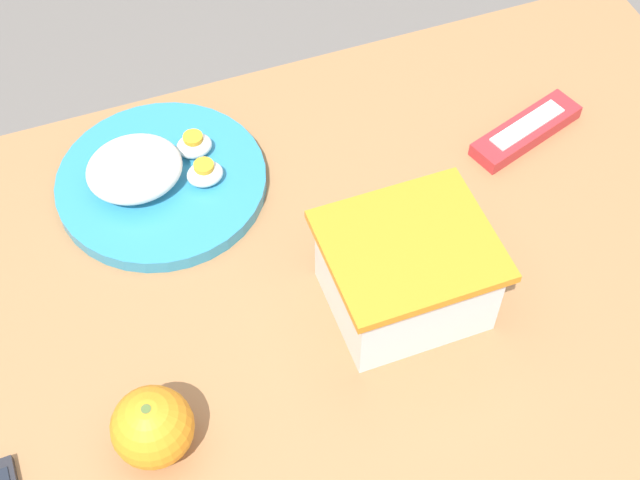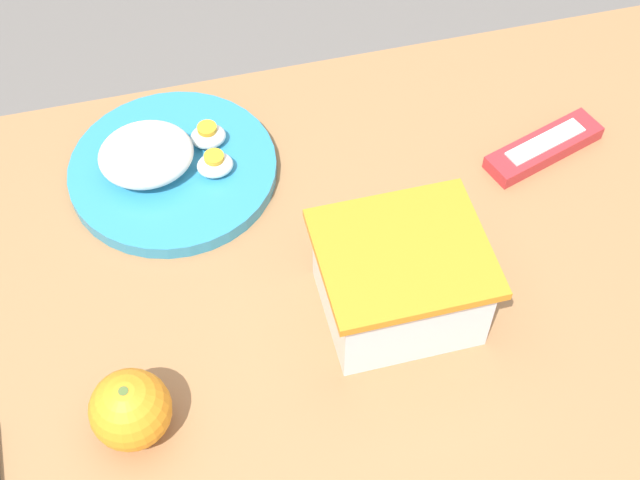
{
  "view_description": "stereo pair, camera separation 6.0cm",
  "coord_description": "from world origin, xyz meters",
  "px_view_note": "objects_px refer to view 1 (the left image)",
  "views": [
    {
      "loc": [
        0.11,
        0.51,
        1.54
      ],
      "look_at": [
        -0.08,
        -0.02,
        0.77
      ],
      "focal_mm": 50.0,
      "sensor_mm": 36.0,
      "label": 1
    },
    {
      "loc": [
        0.06,
        0.53,
        1.54
      ],
      "look_at": [
        -0.08,
        -0.02,
        0.77
      ],
      "focal_mm": 50.0,
      "sensor_mm": 36.0,
      "label": 2
    }
  ],
  "objects_px": {
    "orange_fruit": "(153,427)",
    "rice_plate": "(155,177)",
    "candy_bar": "(526,130)",
    "food_container": "(406,276)"
  },
  "relations": [
    {
      "from": "orange_fruit",
      "to": "rice_plate",
      "type": "height_order",
      "value": "orange_fruit"
    },
    {
      "from": "rice_plate",
      "to": "candy_bar",
      "type": "xyz_separation_m",
      "value": [
        -0.44,
        0.07,
        -0.01
      ]
    },
    {
      "from": "rice_plate",
      "to": "orange_fruit",
      "type": "bearing_deg",
      "value": 76.11
    },
    {
      "from": "food_container",
      "to": "candy_bar",
      "type": "xyz_separation_m",
      "value": [
        -0.23,
        -0.17,
        -0.04
      ]
    },
    {
      "from": "food_container",
      "to": "orange_fruit",
      "type": "relative_size",
      "value": 2.14
    },
    {
      "from": "food_container",
      "to": "orange_fruit",
      "type": "xyz_separation_m",
      "value": [
        0.28,
        0.07,
        -0.01
      ]
    },
    {
      "from": "orange_fruit",
      "to": "candy_bar",
      "type": "distance_m",
      "value": 0.57
    },
    {
      "from": "orange_fruit",
      "to": "rice_plate",
      "type": "distance_m",
      "value": 0.32
    },
    {
      "from": "food_container",
      "to": "candy_bar",
      "type": "distance_m",
      "value": 0.29
    },
    {
      "from": "rice_plate",
      "to": "food_container",
      "type": "bearing_deg",
      "value": 130.72
    }
  ]
}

